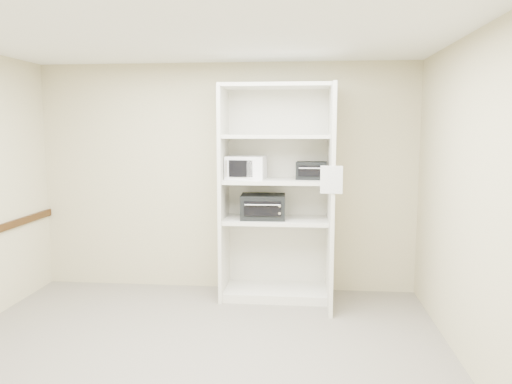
# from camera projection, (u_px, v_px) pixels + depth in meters

# --- Properties ---
(floor) EXTENTS (4.50, 4.00, 0.01)m
(floor) POSITION_uv_depth(u_px,v_px,m) (190.00, 362.00, 4.17)
(floor) COLOR #686458
(floor) RESTS_ON ground
(ceiling) EXTENTS (4.50, 4.00, 0.01)m
(ceiling) POSITION_uv_depth(u_px,v_px,m) (184.00, 28.00, 3.82)
(ceiling) COLOR white
(wall_back) EXTENTS (4.50, 0.02, 2.70)m
(wall_back) POSITION_uv_depth(u_px,v_px,m) (226.00, 178.00, 5.97)
(wall_back) COLOR tan
(wall_back) RESTS_ON ground
(wall_front) EXTENTS (4.50, 0.02, 2.70)m
(wall_front) POSITION_uv_depth(u_px,v_px,m) (73.00, 276.00, 2.02)
(wall_front) COLOR tan
(wall_front) RESTS_ON ground
(wall_right) EXTENTS (0.02, 4.00, 2.70)m
(wall_right) POSITION_uv_depth(u_px,v_px,m) (478.00, 207.00, 3.78)
(wall_right) COLOR tan
(wall_right) RESTS_ON ground
(shelving_unit) EXTENTS (1.24, 0.92, 2.42)m
(shelving_unit) POSITION_uv_depth(u_px,v_px,m) (280.00, 200.00, 5.64)
(shelving_unit) COLOR silver
(shelving_unit) RESTS_ON floor
(microwave) EXTENTS (0.46, 0.36, 0.26)m
(microwave) POSITION_uv_depth(u_px,v_px,m) (246.00, 168.00, 5.63)
(microwave) COLOR white
(microwave) RESTS_ON shelving_unit
(toaster_oven_upper) EXTENTS (0.35, 0.27, 0.20)m
(toaster_oven_upper) POSITION_uv_depth(u_px,v_px,m) (311.00, 170.00, 5.60)
(toaster_oven_upper) COLOR black
(toaster_oven_upper) RESTS_ON shelving_unit
(toaster_oven_lower) EXTENTS (0.51, 0.39, 0.28)m
(toaster_oven_lower) POSITION_uv_depth(u_px,v_px,m) (263.00, 207.00, 5.65)
(toaster_oven_lower) COLOR black
(toaster_oven_lower) RESTS_ON shelving_unit
(paper_sign) EXTENTS (0.21, 0.03, 0.27)m
(paper_sign) POSITION_uv_depth(u_px,v_px,m) (331.00, 180.00, 4.93)
(paper_sign) COLOR white
(paper_sign) RESTS_ON shelving_unit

